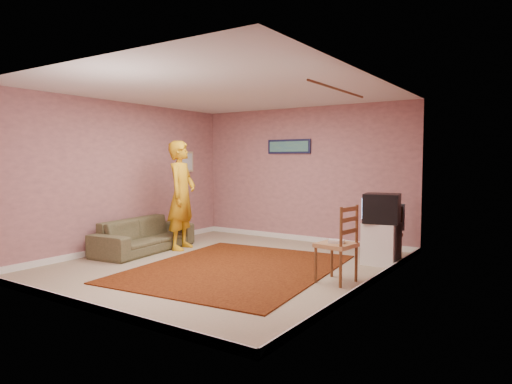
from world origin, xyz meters
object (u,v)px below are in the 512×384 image
Objects in this scene: chair_b at (336,235)px; person at (182,195)px; sofa at (144,235)px; crt_tv at (382,208)px; tv_cabinet at (381,244)px; chair_a at (388,229)px.

person is (-3.20, 0.55, 0.35)m from chair_b.
person reaches higher than sofa.
crt_tv is 0.30× the size of sofa.
person is (0.40, 0.52, 0.68)m from sofa.
chair_b is 0.28× the size of person.
chair_b is 3.26m from person.
chair_b is (-0.15, -1.34, 0.30)m from tv_cabinet.
chair_b is 3.61m from sofa.
sofa is 1.01× the size of person.
tv_cabinet is at bearing 0.00° from crt_tv.
chair_a is at bearing -179.37° from chair_b.
chair_b is at bearing -118.13° from person.
crt_tv is 4.01m from sofa.
chair_a is at bearing 78.73° from tv_cabinet.
chair_a is (0.04, 0.18, -0.33)m from crt_tv.
person reaches higher than chair_b.
sofa is at bearing 123.95° from person.
chair_a is at bearing -75.13° from sofa.
chair_b is at bearing -96.50° from tv_cabinet.
tv_cabinet is at bearing -77.40° from sofa.
tv_cabinet is 1.35× the size of chair_a.
crt_tv is at bearing -170.15° from tv_cabinet.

